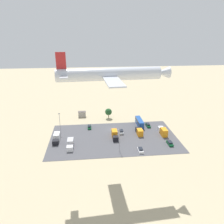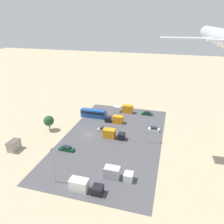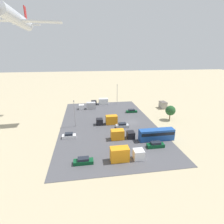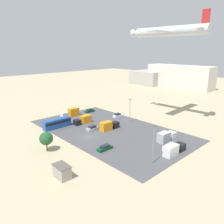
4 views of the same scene
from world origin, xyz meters
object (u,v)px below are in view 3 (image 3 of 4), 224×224
object	(u,v)px
bus	(156,134)
parked_car_4	(156,145)
parked_car_1	(132,111)
parked_truck_1	(101,102)
parked_car_0	(69,136)
parked_car_2	(122,125)
airplane	(15,18)
parked_truck_2	(121,135)
parked_truck_0	(125,154)
parked_car_3	(83,161)
parked_truck_4	(108,120)
parked_truck_3	(88,106)
shed_building	(163,105)

from	to	relation	value
bus	parked_car_4	bearing A→B (deg)	155.59
parked_car_1	parked_truck_1	world-z (taller)	parked_truck_1
bus	parked_car_0	world-z (taller)	bus
parked_car_1	parked_car_2	distance (m)	16.98
parked_car_1	airplane	size ratio (longest dim) A/B	0.14
parked_car_4	parked_truck_2	distance (m)	10.58
parked_truck_0	parked_truck_2	world-z (taller)	parked_truck_0
parked_car_4	parked_car_3	bearing A→B (deg)	102.93
parked_truck_1	parked_truck_4	distance (m)	26.37
parked_truck_0	parked_truck_1	xyz separation A→B (m)	(49.59, 1.18, -0.22)
parked_car_0	parked_truck_0	bearing A→B (deg)	-134.79
parked_car_3	parked_truck_1	world-z (taller)	parked_truck_1
parked_car_1	parked_car_3	size ratio (longest dim) A/B	1.03
parked_car_3	parked_truck_2	world-z (taller)	parked_truck_2
parked_car_2	parked_truck_3	world-z (taller)	parked_truck_3
parked_car_3	parked_truck_1	bearing A→B (deg)	-10.10
parked_car_2	parked_truck_2	xyz separation A→B (m)	(-8.41, 2.15, 0.68)
shed_building	parked_truck_3	distance (m)	35.15
parked_car_2	parked_car_3	world-z (taller)	parked_car_2
bus	parked_car_1	distance (m)	26.07
parked_truck_3	parked_truck_1	bearing A→B (deg)	-44.02
parked_truck_1	parked_truck_2	distance (m)	38.55
parked_truck_0	parked_truck_1	size ratio (longest dim) A/B	0.99
parked_car_1	parked_truck_1	xyz separation A→B (m)	(14.79, 12.16, 0.77)
parked_truck_1	airplane	xyz separation A→B (m)	(-22.70, 27.23, 33.38)
airplane	bus	bearing A→B (deg)	152.41
parked_truck_2	parked_truck_1	bearing A→B (deg)	-176.18
parked_car_0	parked_car_1	size ratio (longest dim) A/B	0.86
shed_building	parked_car_2	size ratio (longest dim) A/B	0.97
shed_building	bus	world-z (taller)	bus
parked_truck_4	parked_car_3	bearing A→B (deg)	158.60
parked_car_4	parked_truck_4	xyz separation A→B (m)	(18.53, 10.71, 0.78)
parked_car_4	parked_truck_3	world-z (taller)	parked_truck_3
parked_car_4	parked_truck_1	world-z (taller)	parked_truck_1
bus	parked_truck_3	size ratio (longest dim) A/B	1.38
parked_car_0	parked_truck_0	xyz separation A→B (m)	(-14.20, -14.31, 0.93)
parked_car_4	parked_truck_0	distance (m)	10.87
parked_car_4	parked_truck_0	world-z (taller)	parked_truck_0
parked_car_4	parked_truck_2	bearing A→B (deg)	52.44
parked_car_4	airplane	xyz separation A→B (m)	(22.20, 38.17, 34.06)
parked_truck_0	airplane	xyz separation A→B (m)	(26.88, 28.41, 33.16)
bus	parked_car_0	xyz separation A→B (m)	(5.43, 25.92, -1.18)
parked_car_1	parked_truck_3	distance (m)	20.29
parked_car_1	parked_car_2	bearing A→B (deg)	-26.02
parked_car_1	airplane	xyz separation A→B (m)	(-7.91, 39.40, 34.14)
parked_truck_2	parked_truck_3	size ratio (longest dim) A/B	0.94
parked_car_4	bus	bearing A→B (deg)	-24.41
parked_car_1	parked_car_4	bearing A→B (deg)	-2.32
parked_truck_2	parked_truck_4	size ratio (longest dim) A/B	0.94
parked_car_4	airplane	size ratio (longest dim) A/B	0.14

